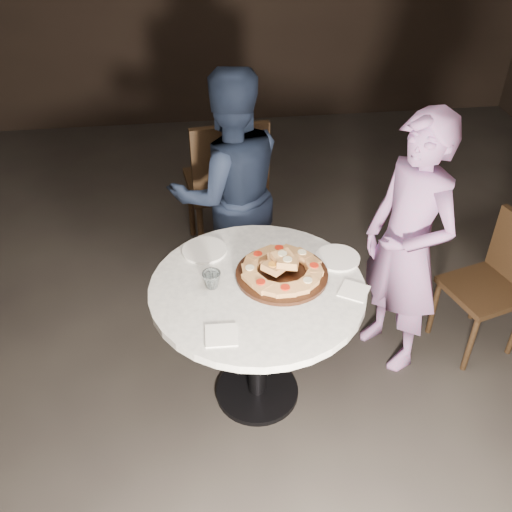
# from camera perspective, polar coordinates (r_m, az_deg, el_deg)

# --- Properties ---
(floor) EXTENTS (7.00, 7.00, 0.00)m
(floor) POSITION_cam_1_polar(r_m,az_deg,el_deg) (3.17, 1.66, -12.25)
(floor) COLOR black
(floor) RESTS_ON ground
(table) EXTENTS (1.05, 1.05, 0.74)m
(table) POSITION_cam_1_polar(r_m,az_deg,el_deg) (2.68, 0.13, -5.23)
(table) COLOR black
(table) RESTS_ON ground
(serving_board) EXTENTS (0.56, 0.56, 0.02)m
(serving_board) POSITION_cam_1_polar(r_m,az_deg,el_deg) (2.64, 2.59, -1.83)
(serving_board) COLOR black
(serving_board) RESTS_ON table
(focaccia_pile) EXTENTS (0.39, 0.38, 0.10)m
(focaccia_pile) POSITION_cam_1_polar(r_m,az_deg,el_deg) (2.62, 2.62, -1.19)
(focaccia_pile) COLOR #BD8249
(focaccia_pile) RESTS_ON serving_board
(plate_left) EXTENTS (0.25, 0.25, 0.01)m
(plate_left) POSITION_cam_1_polar(r_m,az_deg,el_deg) (2.80, -5.17, 0.59)
(plate_left) COLOR white
(plate_left) RESTS_ON table
(plate_right) EXTENTS (0.25, 0.25, 0.01)m
(plate_right) POSITION_cam_1_polar(r_m,az_deg,el_deg) (2.77, 8.15, -0.19)
(plate_right) COLOR white
(plate_right) RESTS_ON table
(water_glass) EXTENTS (0.09, 0.09, 0.08)m
(water_glass) POSITION_cam_1_polar(r_m,az_deg,el_deg) (2.56, -4.46, -2.39)
(water_glass) COLOR silver
(water_glass) RESTS_ON table
(napkin_near) EXTENTS (0.13, 0.13, 0.01)m
(napkin_near) POSITION_cam_1_polar(r_m,az_deg,el_deg) (2.35, -3.50, -7.92)
(napkin_near) COLOR white
(napkin_near) RESTS_ON table
(napkin_far) EXTENTS (0.17, 0.17, 0.01)m
(napkin_far) POSITION_cam_1_polar(r_m,az_deg,el_deg) (2.59, 9.77, -3.46)
(napkin_far) COLOR white
(napkin_far) RESTS_ON table
(chair_far) EXTENTS (0.54, 0.56, 1.03)m
(chair_far) POSITION_cam_1_polar(r_m,az_deg,el_deg) (3.70, -2.93, 7.57)
(chair_far) COLOR black
(chair_far) RESTS_ON ground
(chair_right) EXTENTS (0.47, 0.46, 0.79)m
(chair_right) POSITION_cam_1_polar(r_m,az_deg,el_deg) (3.35, 23.01, -1.99)
(chair_right) COLOR black
(chair_right) RESTS_ON ground
(diner_navy) EXTENTS (0.80, 0.68, 1.46)m
(diner_navy) POSITION_cam_1_polar(r_m,az_deg,el_deg) (3.30, -2.69, 6.43)
(diner_navy) COLOR black
(diner_navy) RESTS_ON ground
(diner_teal) EXTENTS (0.53, 0.62, 1.44)m
(diner_teal) POSITION_cam_1_polar(r_m,az_deg,el_deg) (2.95, 14.86, 0.78)
(diner_teal) COLOR #866097
(diner_teal) RESTS_ON ground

